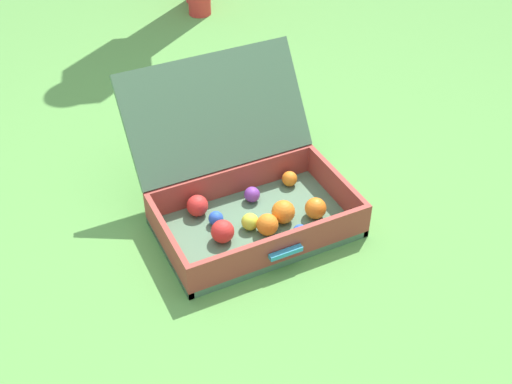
# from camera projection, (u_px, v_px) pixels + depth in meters

# --- Properties ---
(ground_plane) EXTENTS (16.00, 16.00, 0.00)m
(ground_plane) POSITION_uv_depth(u_px,v_px,m) (226.00, 233.00, 2.13)
(ground_plane) COLOR #569342
(open_suitcase) EXTENTS (0.63, 0.63, 0.46)m
(open_suitcase) POSITION_uv_depth(u_px,v_px,m) (246.00, 191.00, 2.14)
(open_suitcase) COLOR #4C7051
(open_suitcase) RESTS_ON ground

